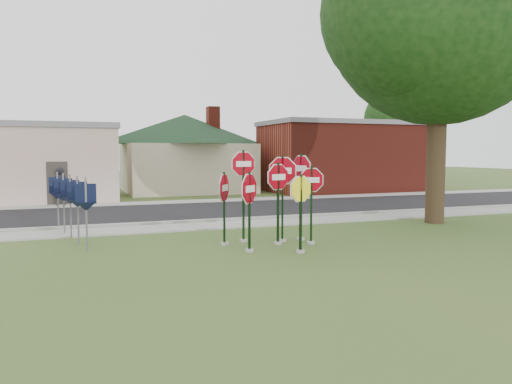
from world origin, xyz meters
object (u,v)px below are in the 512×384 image
object	(u,v)px
pedestrian	(60,186)
oak_tree	(440,10)
stop_sign_center	(278,192)
stop_sign_left	(249,201)
stop_sign_yellow	(301,204)

from	to	relation	value
pedestrian	oak_tree	bearing A→B (deg)	120.76
stop_sign_center	stop_sign_left	size ratio (longest dim) A/B	1.09
stop_sign_yellow	pedestrian	distance (m)	15.69
stop_sign_center	oak_tree	size ratio (longest dim) A/B	0.21
stop_sign_yellow	stop_sign_left	world-z (taller)	stop_sign_left
stop_sign_yellow	pedestrian	size ratio (longest dim) A/B	1.18
stop_sign_center	stop_sign_left	xyz separation A→B (m)	(-1.14, -0.73, -0.15)
oak_tree	stop_sign_center	bearing A→B (deg)	-164.70
stop_sign_center	pedestrian	xyz separation A→B (m)	(-6.10, 13.08, -0.54)
stop_sign_yellow	stop_sign_left	distance (m)	1.37
stop_sign_left	oak_tree	world-z (taller)	oak_tree
stop_sign_left	oak_tree	size ratio (longest dim) A/B	0.19
stop_sign_center	stop_sign_left	bearing A→B (deg)	-147.38
stop_sign_left	stop_sign_center	bearing A→B (deg)	32.62
stop_sign_left	pedestrian	world-z (taller)	stop_sign_left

